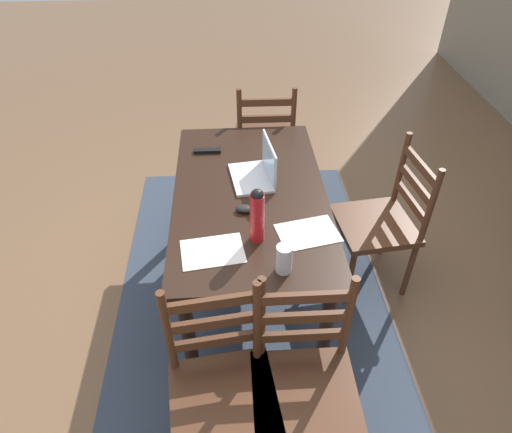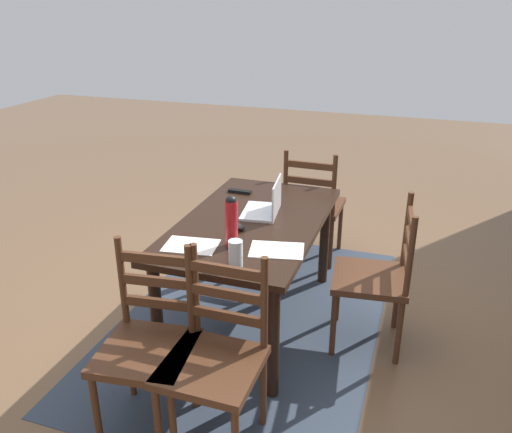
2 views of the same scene
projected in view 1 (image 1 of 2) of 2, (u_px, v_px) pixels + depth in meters
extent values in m
plane|color=brown|center=(251.00, 281.00, 2.98)|extent=(14.00, 14.00, 0.00)
cube|color=#333D4C|center=(251.00, 281.00, 2.98)|extent=(2.51, 1.67, 0.01)
cube|color=black|center=(250.00, 195.00, 2.52)|extent=(1.47, 0.85, 0.04)
cylinder|color=black|center=(198.00, 183.00, 3.24)|extent=(0.07, 0.07, 0.69)
cylinder|color=black|center=(189.00, 336.00, 2.24)|extent=(0.07, 0.07, 0.69)
cylinder|color=black|center=(292.00, 179.00, 3.28)|extent=(0.07, 0.07, 0.69)
cylinder|color=black|center=(326.00, 329.00, 2.27)|extent=(0.07, 0.07, 0.69)
cube|color=#4C2B19|center=(224.00, 403.00, 1.86)|extent=(0.49, 0.49, 0.04)
cylinder|color=#4C2B19|center=(260.00, 383.00, 2.18)|extent=(0.04, 0.04, 0.43)
cylinder|color=#4C2B19|center=(181.00, 397.00, 2.13)|extent=(0.04, 0.04, 0.43)
cylinder|color=#4C2B19|center=(260.00, 319.00, 1.88)|extent=(0.04, 0.04, 0.50)
cylinder|color=#4C2B19|center=(168.00, 333.00, 1.83)|extent=(0.04, 0.04, 0.50)
cube|color=#4C2B19|center=(216.00, 341.00, 1.92)|extent=(0.07, 0.36, 0.05)
cube|color=#4C2B19|center=(215.00, 323.00, 1.84)|extent=(0.07, 0.36, 0.05)
cube|color=#4C2B19|center=(213.00, 303.00, 1.76)|extent=(0.07, 0.36, 0.05)
cube|color=#4C2B19|center=(305.00, 397.00, 1.88)|extent=(0.44, 0.44, 0.04)
cylinder|color=#4C2B19|center=(335.00, 383.00, 2.19)|extent=(0.04, 0.04, 0.43)
cylinder|color=#4C2B19|center=(257.00, 387.00, 2.17)|extent=(0.04, 0.04, 0.43)
cylinder|color=#4C2B19|center=(348.00, 319.00, 1.88)|extent=(0.04, 0.04, 0.50)
cylinder|color=#4C2B19|center=(257.00, 323.00, 1.87)|extent=(0.04, 0.04, 0.50)
cube|color=#4C2B19|center=(301.00, 336.00, 1.94)|extent=(0.03, 0.36, 0.05)
cube|color=#4C2B19|center=(303.00, 317.00, 1.86)|extent=(0.03, 0.36, 0.05)
cube|color=#4C2B19|center=(305.00, 298.00, 1.78)|extent=(0.03, 0.36, 0.05)
cube|color=#4C2B19|center=(375.00, 225.00, 2.73)|extent=(0.49, 0.49, 0.04)
cylinder|color=#4C2B19|center=(350.00, 278.00, 2.71)|extent=(0.04, 0.04, 0.43)
cylinder|color=#4C2B19|center=(331.00, 236.00, 3.00)|extent=(0.04, 0.04, 0.43)
cylinder|color=#4C2B19|center=(409.00, 270.00, 2.76)|extent=(0.04, 0.04, 0.43)
cylinder|color=#4C2B19|center=(385.00, 229.00, 3.05)|extent=(0.04, 0.04, 0.43)
cylinder|color=#4C2B19|center=(430.00, 208.00, 2.45)|extent=(0.04, 0.04, 0.50)
cylinder|color=#4C2B19|center=(401.00, 169.00, 2.74)|extent=(0.04, 0.04, 0.50)
cube|color=#4C2B19|center=(411.00, 201.00, 2.66)|extent=(0.36, 0.06, 0.05)
cube|color=#4C2B19|center=(416.00, 184.00, 2.58)|extent=(0.36, 0.06, 0.05)
cube|color=#4C2B19|center=(421.00, 166.00, 2.50)|extent=(0.36, 0.06, 0.05)
cube|color=#4C2B19|center=(264.00, 139.00, 3.51)|extent=(0.45, 0.45, 0.04)
cylinder|color=#4C2B19|center=(240.00, 152.00, 3.80)|extent=(0.04, 0.04, 0.43)
cylinder|color=#4C2B19|center=(285.00, 151.00, 3.82)|extent=(0.04, 0.04, 0.43)
cylinder|color=#4C2B19|center=(241.00, 178.00, 3.51)|extent=(0.04, 0.04, 0.43)
cylinder|color=#4C2B19|center=(290.00, 177.00, 3.53)|extent=(0.04, 0.04, 0.43)
cylinder|color=#4C2B19|center=(240.00, 123.00, 3.19)|extent=(0.04, 0.04, 0.50)
cylinder|color=#4C2B19|center=(293.00, 121.00, 3.21)|extent=(0.04, 0.04, 0.50)
cube|color=#4C2B19|center=(266.00, 134.00, 3.26)|extent=(0.03, 0.36, 0.05)
cube|color=#4C2B19|center=(266.00, 119.00, 3.18)|extent=(0.03, 0.36, 0.05)
cube|color=#4C2B19|center=(267.00, 102.00, 3.10)|extent=(0.03, 0.36, 0.05)
cube|color=silver|center=(251.00, 178.00, 2.60)|extent=(0.35, 0.26, 0.02)
cube|color=silver|center=(269.00, 159.00, 2.54)|extent=(0.32, 0.05, 0.21)
cube|color=#A5CCEA|center=(268.00, 159.00, 2.54)|extent=(0.29, 0.04, 0.19)
cylinder|color=red|center=(257.00, 218.00, 2.13)|extent=(0.07, 0.07, 0.27)
sphere|color=black|center=(257.00, 195.00, 2.04)|extent=(0.06, 0.06, 0.06)
cylinder|color=silver|center=(284.00, 259.00, 2.01)|extent=(0.07, 0.07, 0.14)
ellipsoid|color=black|center=(245.00, 209.00, 2.37)|extent=(0.07, 0.11, 0.03)
cube|color=black|center=(207.00, 151.00, 2.83)|extent=(0.05, 0.17, 0.02)
cube|color=white|center=(308.00, 233.00, 2.24)|extent=(0.27, 0.33, 0.00)
cube|color=white|center=(213.00, 251.00, 2.14)|extent=(0.25, 0.32, 0.00)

